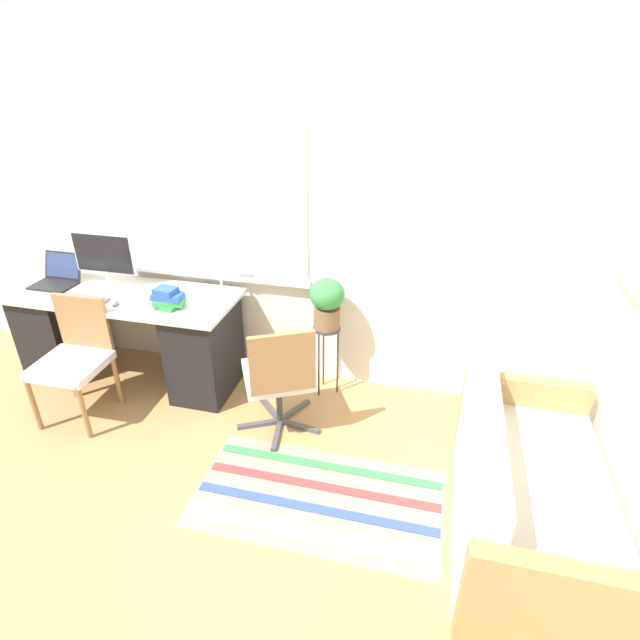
# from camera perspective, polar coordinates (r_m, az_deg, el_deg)

# --- Properties ---
(ground_plane) EXTENTS (14.00, 14.00, 0.00)m
(ground_plane) POSITION_cam_1_polar(r_m,az_deg,el_deg) (3.93, -15.04, -10.12)
(ground_plane) COLOR tan
(wall_back_with_window) EXTENTS (9.00, 0.12, 2.70)m
(wall_back_with_window) POSITION_cam_1_polar(r_m,az_deg,el_deg) (3.93, -12.38, 12.34)
(wall_back_with_window) COLOR white
(wall_back_with_window) RESTS_ON ground_plane
(desk) EXTENTS (1.77, 0.67, 0.76)m
(desk) POSITION_cam_1_polar(r_m,az_deg,el_deg) (4.25, -20.86, -1.57)
(desk) COLOR beige
(desk) RESTS_ON ground_plane
(laptop) EXTENTS (0.33, 0.30, 0.22)m
(laptop) POSITION_cam_1_polar(r_m,az_deg,el_deg) (4.48, -27.86, 4.27)
(laptop) COLOR black
(laptop) RESTS_ON desk
(monitor) EXTENTS (0.51, 0.15, 0.42)m
(monitor) POSITION_cam_1_polar(r_m,az_deg,el_deg) (4.22, -23.46, 6.72)
(monitor) COLOR silver
(monitor) RESTS_ON desk
(keyboard) EXTENTS (0.39, 0.12, 0.02)m
(keyboard) POSITION_cam_1_polar(r_m,az_deg,el_deg) (4.09, -25.46, 2.16)
(keyboard) COLOR slate
(keyboard) RESTS_ON desk
(mouse) EXTENTS (0.05, 0.08, 0.04)m
(mouse) POSITION_cam_1_polar(r_m,az_deg,el_deg) (3.90, -22.40, 1.77)
(mouse) COLOR slate
(mouse) RESTS_ON desk
(desk_lamp) EXTENTS (0.13, 0.13, 0.43)m
(desk_lamp) POSITION_cam_1_polar(r_m,az_deg,el_deg) (3.77, -11.56, 7.72)
(desk_lamp) COLOR white
(desk_lamp) RESTS_ON desk
(book_stack) EXTENTS (0.23, 0.19, 0.15)m
(book_stack) POSITION_cam_1_polar(r_m,az_deg,el_deg) (3.73, -16.96, 2.38)
(book_stack) COLOR green
(book_stack) RESTS_ON desk
(desk_chair_wooden) EXTENTS (0.46, 0.47, 0.88)m
(desk_chair_wooden) POSITION_cam_1_polar(r_m,az_deg,el_deg) (3.95, -26.25, -3.70)
(desk_chair_wooden) COLOR olive
(desk_chair_wooden) RESTS_ON ground_plane
(office_chair_swivel) EXTENTS (0.61, 0.62, 0.87)m
(office_chair_swivel) POSITION_cam_1_polar(r_m,az_deg,el_deg) (3.39, -4.66, -6.44)
(office_chair_swivel) COLOR #47474C
(office_chair_swivel) RESTS_ON ground_plane
(couch_loveseat) EXTENTS (0.74, 1.40, 0.76)m
(couch_loveseat) POSITION_cam_1_polar(r_m,az_deg,el_deg) (3.02, 22.27, -18.40)
(couch_loveseat) COLOR silver
(couch_loveseat) RESTS_ON ground_plane
(plant_stand) EXTENTS (0.20, 0.20, 0.58)m
(plant_stand) POSITION_cam_1_polar(r_m,az_deg,el_deg) (3.76, 0.78, -2.01)
(plant_stand) COLOR #333338
(plant_stand) RESTS_ON ground_plane
(potted_plant) EXTENTS (0.25, 0.25, 0.38)m
(potted_plant) POSITION_cam_1_polar(r_m,az_deg,el_deg) (3.62, 0.81, 2.18)
(potted_plant) COLOR brown
(potted_plant) RESTS_ON plant_stand
(floor_rug_striped) EXTENTS (1.48, 0.80, 0.01)m
(floor_rug_striped) POSITION_cam_1_polar(r_m,az_deg,el_deg) (3.19, -0.24, -19.60)
(floor_rug_striped) COLOR gray
(floor_rug_striped) RESTS_ON ground_plane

